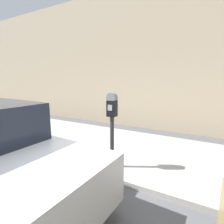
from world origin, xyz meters
TOP-DOWN VIEW (x-y plane):
  - ground_plane at (0.00, 0.00)m, footprint 60.00×60.00m
  - sidewalk at (0.00, 2.20)m, footprint 24.00×2.80m
  - building_facade at (0.00, 4.65)m, footprint 24.00×0.30m
  - parking_meter at (0.17, 1.15)m, footprint 0.18×0.16m

SIDE VIEW (x-z plane):
  - ground_plane at x=0.00m, z-range 0.00..0.00m
  - sidewalk at x=0.00m, z-range 0.00..0.10m
  - parking_meter at x=0.17m, z-range 0.35..1.81m
  - building_facade at x=0.00m, z-range 0.00..5.04m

